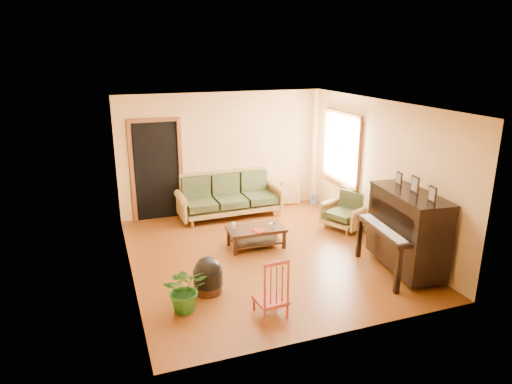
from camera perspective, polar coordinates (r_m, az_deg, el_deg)
name	(u,v)px	position (r m, az deg, el deg)	size (l,w,h in m)	color
floor	(264,255)	(8.07, 1.03, -7.82)	(5.00, 5.00, 0.00)	#59280B
doorway	(157,171)	(9.68, -12.29, 2.54)	(1.08, 0.16, 2.05)	black
window	(342,148)	(9.64, 10.72, 5.48)	(0.12, 1.36, 1.46)	white
sofa	(230,195)	(9.73, -3.30, -0.43)	(2.19, 0.92, 0.94)	olive
coffee_table	(256,237)	(8.30, 0.00, -5.68)	(1.03, 0.56, 0.37)	black
armchair	(344,210)	(9.23, 10.99, -2.24)	(0.74, 0.78, 0.78)	olive
piano	(407,232)	(7.65, 18.34, -4.80)	(0.88, 1.50, 1.32)	black
footstool	(208,279)	(6.85, -6.03, -10.82)	(0.43, 0.43, 0.41)	black
red_chair	(271,286)	(6.21, 1.86, -11.62)	(0.39, 0.43, 0.85)	maroon
leaning_frame	(291,192)	(10.57, 4.39, -0.06)	(0.42, 0.09, 0.56)	gold
ceramic_crock	(313,199)	(10.70, 7.19, -0.86)	(0.19, 0.19, 0.23)	#2F4F8E
potted_plant	(185,289)	(6.39, -8.81, -11.88)	(0.60, 0.52, 0.66)	#1F5117
book	(255,231)	(8.03, -0.11, -4.95)	(0.17, 0.22, 0.02)	#A52216
candle	(234,225)	(8.18, -2.81, -4.19)	(0.07, 0.07, 0.11)	silver
glass_jar	(271,225)	(8.30, 1.86, -4.08)	(0.08, 0.08, 0.05)	white
remote	(272,224)	(8.39, 1.98, -4.00)	(0.14, 0.04, 0.01)	black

